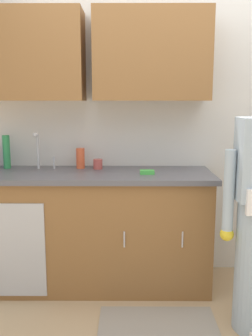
# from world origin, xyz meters

# --- Properties ---
(ground_plane) EXTENTS (9.00, 9.00, 0.00)m
(ground_plane) POSITION_xyz_m (0.00, 0.00, 0.00)
(ground_plane) COLOR tan
(kitchen_wall_with_uppers) EXTENTS (4.80, 0.44, 2.70)m
(kitchen_wall_with_uppers) POSITION_xyz_m (-0.14, 0.99, 1.48)
(kitchen_wall_with_uppers) COLOR silver
(kitchen_wall_with_uppers) RESTS_ON ground
(counter_cabinet) EXTENTS (1.90, 0.62, 0.90)m
(counter_cabinet) POSITION_xyz_m (-0.55, 0.70, 0.45)
(counter_cabinet) COLOR brown
(counter_cabinet) RESTS_ON ground
(countertop) EXTENTS (1.96, 0.66, 0.04)m
(countertop) POSITION_xyz_m (-0.55, 0.70, 0.92)
(countertop) COLOR #595960
(countertop) RESTS_ON counter_cabinet
(sink) EXTENTS (0.50, 0.36, 0.35)m
(sink) POSITION_xyz_m (-0.94, 0.71, 0.93)
(sink) COLOR #B7BABF
(sink) RESTS_ON counter_cabinet
(floor_mat) EXTENTS (0.80, 0.50, 0.01)m
(floor_mat) POSITION_xyz_m (-0.04, 0.05, 0.01)
(floor_mat) COLOR gray
(floor_mat) RESTS_ON ground
(bottle_water_short) EXTENTS (0.07, 0.07, 0.17)m
(bottle_water_short) POSITION_xyz_m (-0.64, 0.88, 1.02)
(bottle_water_short) COLOR #E05933
(bottle_water_short) RESTS_ON countertop
(bottle_water_tall) EXTENTS (0.06, 0.06, 0.28)m
(bottle_water_tall) POSITION_xyz_m (-1.25, 0.87, 1.08)
(bottle_water_tall) COLOR #2D8C4C
(bottle_water_tall) RESTS_ON countertop
(cup_by_sink) EXTENTS (0.08, 0.08, 0.08)m
(cup_by_sink) POSITION_xyz_m (-0.49, 0.84, 0.98)
(cup_by_sink) COLOR #B24C47
(cup_by_sink) RESTS_ON countertop
(sponge) EXTENTS (0.11, 0.07, 0.03)m
(sponge) POSITION_xyz_m (-0.09, 0.62, 0.96)
(sponge) COLOR #4CBF4C
(sponge) RESTS_ON countertop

